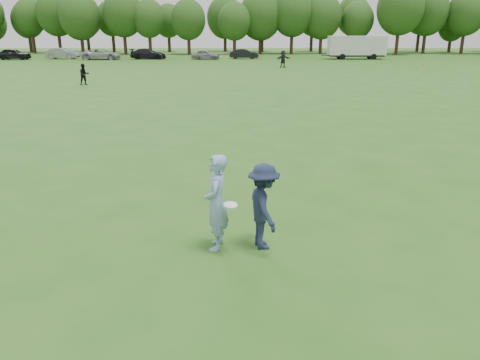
{
  "coord_description": "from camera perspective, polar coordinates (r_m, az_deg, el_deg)",
  "views": [
    {
      "loc": [
        -0.73,
        -9.28,
        4.21
      ],
      "look_at": [
        -0.73,
        0.3,
        1.1
      ],
      "focal_mm": 35.0,
      "sensor_mm": 36.0,
      "label": 1
    }
  ],
  "objects": [
    {
      "name": "disc_in_play",
      "position": [
        8.84,
        -1.16,
        -3.07
      ],
      "size": [
        0.29,
        0.29,
        0.07
      ],
      "color": "white",
      "rests_on": "ground"
    },
    {
      "name": "field_cone",
      "position": [
        60.67,
        21.46,
        12.96
      ],
      "size": [
        0.28,
        0.28,
        0.3
      ],
      "primitive_type": "cone",
      "color": "#F4490C",
      "rests_on": "ground"
    },
    {
      "name": "cargo_trailer",
      "position": [
        71.29,
        14.04,
        15.53
      ],
      "size": [
        9.0,
        2.75,
        3.2
      ],
      "color": "silver",
      "rests_on": "ground"
    },
    {
      "name": "car_a",
      "position": [
        75.22,
        -25.88,
        13.65
      ],
      "size": [
        4.56,
        1.87,
        1.55
      ],
      "primitive_type": "imported",
      "rotation": [
        0.0,
        0.0,
        1.58
      ],
      "color": "black",
      "rests_on": "ground"
    },
    {
      "name": "player_far_a",
      "position": [
        39.14,
        -18.47,
        12.11
      ],
      "size": [
        0.99,
        0.94,
        1.61
      ],
      "primitive_type": "imported",
      "rotation": [
        0.0,
        0.0,
        0.57
      ],
      "color": "black",
      "rests_on": "ground"
    },
    {
      "name": "ground",
      "position": [
        10.22,
        4.11,
        -6.4
      ],
      "size": [
        200.0,
        200.0,
        0.0
      ],
      "primitive_type": "plane",
      "color": "#265818",
      "rests_on": "ground"
    },
    {
      "name": "thrower",
      "position": [
        9.17,
        -2.91,
        -2.77
      ],
      "size": [
        0.5,
        0.73,
        1.93
      ],
      "primitive_type": "imported",
      "rotation": [
        0.0,
        0.0,
        -1.62
      ],
      "color": "#819DC8",
      "rests_on": "ground"
    },
    {
      "name": "treeline",
      "position": [
        86.27,
        2.45,
        19.34
      ],
      "size": [
        130.35,
        18.39,
        11.74
      ],
      "color": "#332114",
      "rests_on": "ground"
    },
    {
      "name": "defender",
      "position": [
        9.24,
        2.9,
        -3.24
      ],
      "size": [
        0.89,
        1.24,
        1.74
      ],
      "primitive_type": "imported",
      "rotation": [
        0.0,
        0.0,
        1.8
      ],
      "color": "#1B243D",
      "rests_on": "ground"
    },
    {
      "name": "car_b",
      "position": [
        74.21,
        -20.83,
        14.22
      ],
      "size": [
        4.79,
        1.97,
        1.54
      ],
      "primitive_type": "imported",
      "rotation": [
        0.0,
        0.0,
        1.5
      ],
      "color": "gray",
      "rests_on": "ground"
    },
    {
      "name": "car_e",
      "position": [
        68.4,
        -4.22,
        14.98
      ],
      "size": [
        4.03,
        1.85,
        1.34
      ],
      "primitive_type": "imported",
      "rotation": [
        0.0,
        0.0,
        1.5
      ],
      "color": "gray",
      "rests_on": "ground"
    },
    {
      "name": "player_far_d",
      "position": [
        54.22,
        5.28,
        14.47
      ],
      "size": [
        1.81,
        1.31,
        1.89
      ],
      "primitive_type": "imported",
      "rotation": [
        0.0,
        0.0,
        0.49
      ],
      "color": "black",
      "rests_on": "ground"
    },
    {
      "name": "car_f",
      "position": [
        70.01,
        0.52,
        15.11
      ],
      "size": [
        4.3,
        1.91,
        1.37
      ],
      "primitive_type": "imported",
      "rotation": [
        0.0,
        0.0,
        1.46
      ],
      "color": "black",
      "rests_on": "ground"
    },
    {
      "name": "car_d",
      "position": [
        70.46,
        -11.12,
        14.85
      ],
      "size": [
        5.16,
        2.32,
        1.47
      ],
      "primitive_type": "imported",
      "rotation": [
        0.0,
        0.0,
        1.52
      ],
      "color": "black",
      "rests_on": "ground"
    },
    {
      "name": "car_c",
      "position": [
        70.9,
        -16.54,
        14.49
      ],
      "size": [
        5.6,
        2.94,
        1.5
      ],
      "primitive_type": "imported",
      "rotation": [
        0.0,
        0.0,
        1.66
      ],
      "color": "#A7A8AC",
      "rests_on": "ground"
    }
  ]
}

